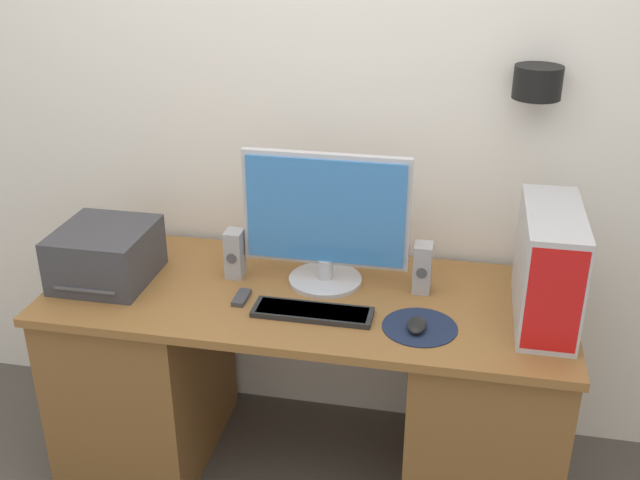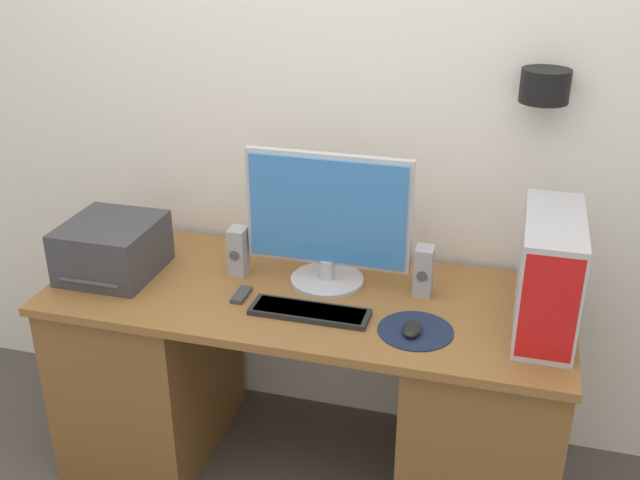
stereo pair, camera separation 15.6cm
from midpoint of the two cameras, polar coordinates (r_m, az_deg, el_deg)
The scene contains 11 objects.
wall_back at distance 2.71m, azimuth -0.90°, elevation 11.34°, with size 6.40×0.21×2.70m.
desk at distance 2.75m, azimuth -2.64°, elevation -10.69°, with size 1.77×0.71×0.75m.
monitor at distance 2.52m, azimuth -1.34°, elevation 1.61°, with size 0.57×0.26×0.47m.
keyboard at distance 2.42m, azimuth -2.43°, elevation -5.53°, with size 0.39×0.12×0.02m.
mousepad at distance 2.37m, azimuth 5.73°, elevation -6.65°, with size 0.24×0.24×0.00m.
mouse at distance 2.34m, azimuth 5.47°, elevation -6.52°, with size 0.06×0.10×0.03m.
computer_tower at distance 2.41m, azimuth 15.24°, elevation -1.99°, with size 0.18×0.46×0.37m.
printer at distance 2.73m, azimuth -17.61°, elevation -1.09°, with size 0.31×0.34×0.19m.
speaker_left at distance 2.65m, azimuth -8.19°, elevation -1.06°, with size 0.06×0.08×0.17m.
speaker_right at distance 2.54m, azimuth 6.07°, elevation -2.15°, with size 0.06×0.08×0.17m.
remote_control at distance 2.53m, azimuth -7.77°, elevation -4.40°, with size 0.04×0.11×0.02m.
Camera 1 is at (0.49, -1.83, 1.98)m, focal length 42.00 mm.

